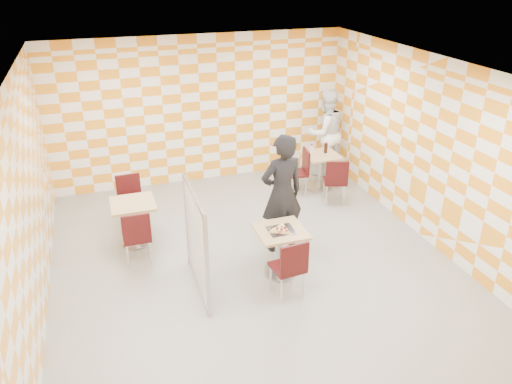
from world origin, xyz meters
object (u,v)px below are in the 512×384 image
at_px(chair_main_front, 290,265).
at_px(man_dark, 282,194).
at_px(main_table, 280,244).
at_px(chair_second_front, 336,178).
at_px(chair_empty_far, 130,197).
at_px(chair_second_side, 300,168).
at_px(second_table, 320,165).
at_px(chair_empty_near, 137,234).
at_px(partition, 196,242).
at_px(man_white, 325,133).
at_px(empty_table, 134,216).
at_px(soda_bottle, 326,148).
at_px(sport_bottle, 312,149).

xyz_separation_m(chair_main_front, man_dark, (0.36, 1.29, 0.43)).
height_order(main_table, chair_main_front, chair_main_front).
bearing_deg(chair_second_front, main_table, -134.78).
height_order(chair_empty_far, man_dark, man_dark).
height_order(chair_second_side, man_dark, man_dark).
distance_m(second_table, chair_empty_near, 4.17).
xyz_separation_m(chair_empty_near, partition, (0.73, -0.89, 0.25)).
relative_size(chair_main_front, man_white, 0.49).
bearing_deg(main_table, chair_second_front, 45.22).
xyz_separation_m(second_table, man_dark, (-1.56, -1.90, 0.47)).
bearing_deg(chair_empty_near, chair_second_front, 13.89).
bearing_deg(chair_empty_near, chair_main_front, -38.26).
height_order(empty_table, chair_empty_far, chair_empty_far).
distance_m(partition, man_white, 4.78).
distance_m(chair_second_front, partition, 3.57).
bearing_deg(chair_second_side, man_white, 41.56).
bearing_deg(chair_empty_far, soda_bottle, 5.73).
distance_m(second_table, man_dark, 2.50).
bearing_deg(second_table, chair_second_side, -168.12).
bearing_deg(chair_empty_near, second_table, 23.91).
relative_size(man_white, sport_bottle, 9.37).
bearing_deg(chair_second_front, empty_table, -176.15).
xyz_separation_m(second_table, sport_bottle, (-0.16, 0.11, 0.33)).
xyz_separation_m(partition, soda_bottle, (3.21, 2.63, 0.06)).
bearing_deg(chair_second_front, partition, -149.05).
relative_size(second_table, chair_empty_far, 0.81).
height_order(chair_second_front, chair_empty_far, same).
bearing_deg(empty_table, soda_bottle, 15.10).
distance_m(chair_second_side, chair_empty_far, 3.32).
relative_size(chair_empty_far, man_dark, 0.47).
xyz_separation_m(chair_main_front, partition, (-1.16, 0.60, 0.25)).
height_order(second_table, chair_empty_near, chair_empty_near).
xyz_separation_m(chair_empty_near, sport_bottle, (3.66, 1.80, 0.29)).
relative_size(chair_empty_near, sport_bottle, 4.62).
height_order(partition, sport_bottle, partition).
bearing_deg(chair_second_side, soda_bottle, 13.85).
bearing_deg(partition, empty_table, 114.19).
relative_size(second_table, soda_bottle, 3.26).
bearing_deg(chair_second_front, man_white, 73.05).
xyz_separation_m(chair_second_side, chair_empty_far, (-3.31, -0.24, 0.00)).
height_order(chair_main_front, chair_empty_far, same).
bearing_deg(chair_second_side, chair_empty_near, -154.53).
bearing_deg(sport_bottle, chair_empty_near, -153.78).
bearing_deg(chair_second_side, chair_main_front, -115.17).
distance_m(chair_second_front, man_dark, 1.96).
bearing_deg(chair_empty_far, second_table, 5.19).
height_order(chair_second_side, soda_bottle, soda_bottle).
height_order(second_table, soda_bottle, soda_bottle).
xyz_separation_m(second_table, chair_second_side, (-0.47, -0.10, 0.04)).
xyz_separation_m(man_dark, man_white, (1.97, 2.58, -0.04)).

